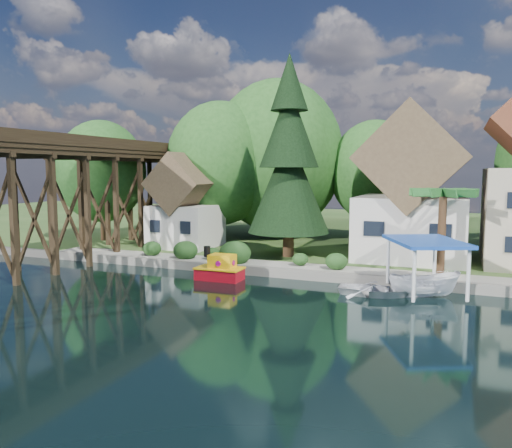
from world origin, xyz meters
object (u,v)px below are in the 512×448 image
object	(u,v)px
shed	(186,207)
conifer	(289,160)
palm_tree	(443,195)
boat_canopy	(425,273)
house_left	(413,194)
boat_white_a	(375,288)
tugboat	(220,270)
trestle_bridge	(55,192)

from	to	relation	value
shed	conifer	xyz separation A→B (m)	(9.52, -1.45, 3.78)
shed	palm_tree	bearing A→B (deg)	-11.34
shed	palm_tree	xyz separation A→B (m)	(20.23, -4.06, 1.54)
conifer	palm_tree	xyz separation A→B (m)	(10.71, -2.61, -2.23)
conifer	boat_canopy	bearing A→B (deg)	-34.21
house_left	boat_white_a	xyz separation A→B (m)	(-0.98, -10.42, -4.73)
shed	tugboat	world-z (taller)	shed
house_left	palm_tree	size ratio (longest dim) A/B	1.97
boat_white_a	boat_canopy	size ratio (longest dim) A/B	0.68
palm_tree	house_left	bearing A→B (deg)	111.85
shed	boat_white_a	size ratio (longest dim) A/B	1.98
house_left	tugboat	distance (m)	15.31
shed	boat_canopy	world-z (taller)	shed
trestle_bridge	boat_white_a	xyz separation A→B (m)	(22.02, 0.41, -4.94)
boat_white_a	trestle_bridge	bearing A→B (deg)	87.85
tugboat	boat_canopy	distance (m)	12.22
palm_tree	boat_white_a	size ratio (longest dim) A/B	1.41
trestle_bridge	palm_tree	xyz separation A→B (m)	(25.23, 5.27, 0.02)
house_left	boat_white_a	world-z (taller)	house_left
shed	palm_tree	distance (m)	20.69
palm_tree	tugboat	size ratio (longest dim) A/B	1.87
conifer	boat_canopy	size ratio (longest dim) A/B	2.53
tugboat	boat_white_a	bearing A→B (deg)	-2.14
boat_canopy	palm_tree	bearing A→B (deg)	81.12
house_left	boat_white_a	distance (m)	11.49
shed	conifer	bearing A→B (deg)	-8.65
boat_white_a	tugboat	bearing A→B (deg)	84.65
trestle_bridge	shed	bearing A→B (deg)	61.81
conifer	tugboat	xyz separation A→B (m)	(-2.15, -7.11, -6.96)
house_left	conifer	xyz separation A→B (m)	(-8.48, -2.95, 2.47)
boat_white_a	boat_canopy	world-z (taller)	boat_canopy
palm_tree	boat_white_a	bearing A→B (deg)	-123.46
house_left	conifer	bearing A→B (deg)	-160.82
palm_tree	boat_canopy	bearing A→B (deg)	-98.88
house_left	palm_tree	distance (m)	5.99
trestle_bridge	tugboat	world-z (taller)	trestle_bridge
conifer	boat_white_a	xyz separation A→B (m)	(7.50, -7.47, -7.20)
tugboat	palm_tree	bearing A→B (deg)	19.29
shed	palm_tree	world-z (taller)	shed
tugboat	boat_canopy	xyz separation A→B (m)	(12.20, 0.28, 0.71)
house_left	tugboat	xyz separation A→B (m)	(-10.63, -10.06, -4.50)
conifer	tugboat	bearing A→B (deg)	-106.82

